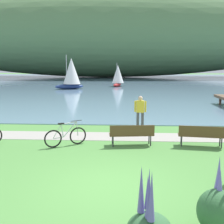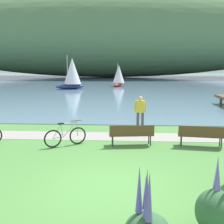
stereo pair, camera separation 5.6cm
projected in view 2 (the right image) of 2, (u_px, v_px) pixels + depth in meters
ground_plane at (107, 186)px, 7.51m from camera, size 200.00×200.00×0.00m
bay_water at (126, 81)px, 54.33m from camera, size 180.00×80.00×0.04m
distant_hillside at (106, 34)px, 70.85m from camera, size 106.80×28.00×21.85m
shoreline_path at (116, 136)px, 12.67m from camera, size 60.00×1.50×0.01m
park_bench_near_camera at (131, 133)px, 11.16m from camera, size 1.85×0.70×0.88m
park_bench_further_along at (201, 134)px, 10.99m from camera, size 1.85×0.71×0.88m
bicycle_leaning_near_bench at (66, 136)px, 11.18m from camera, size 1.55×0.96×1.01m
person_at_shoreline at (140, 110)px, 13.93m from camera, size 0.60×0.28×1.71m
echium_bush_beside_closest at (216, 209)px, 5.36m from camera, size 0.77×0.77×1.73m
sailboat_nearest_to_shore at (72, 73)px, 36.81m from camera, size 3.95×3.00×4.51m
sailboat_mid_bay at (119, 75)px, 41.28m from camera, size 2.17×3.08×3.48m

